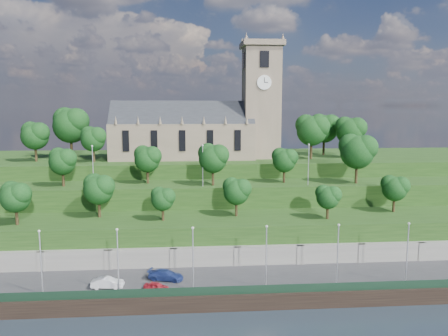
{
  "coord_description": "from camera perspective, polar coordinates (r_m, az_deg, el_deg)",
  "views": [
    {
      "loc": [
        -2.07,
        -54.26,
        26.92
      ],
      "look_at": [
        4.27,
        30.0,
        14.86
      ],
      "focal_mm": 35.0,
      "sensor_mm": 36.0,
      "label": 1
    }
  ],
  "objects": [
    {
      "name": "quay_wall",
      "position": [
        60.09,
        -2.0,
        -17.33
      ],
      "size": [
        160.0,
        0.5,
        2.2
      ],
      "primitive_type": "cube",
      "color": "black",
      "rests_on": "ground"
    },
    {
      "name": "promenade",
      "position": [
        65.64,
        -2.22,
        -15.14
      ],
      "size": [
        160.0,
        12.0,
        2.0
      ],
      "primitive_type": "cube",
      "color": "#2D2D30",
      "rests_on": "ground"
    },
    {
      "name": "car_middle",
      "position": [
        64.27,
        -14.97,
        -14.27
      ],
      "size": [
        4.5,
        1.79,
        1.46
      ],
      "primitive_type": "imported",
      "rotation": [
        0.0,
        0.0,
        1.51
      ],
      "color": "#BBBBC0",
      "rests_on": "promenade"
    },
    {
      "name": "lamp_posts_upper",
      "position": [
        80.96,
        -2.8,
        0.75
      ],
      "size": [
        40.36,
        0.36,
        7.88
      ],
      "color": "#B2B2B7",
      "rests_on": "embankment_upper"
    },
    {
      "name": "ground",
      "position": [
        60.61,
        -2.0,
        -18.25
      ],
      "size": [
        320.0,
        320.0,
        0.0
      ],
      "primitive_type": "plane",
      "color": "black",
      "rests_on": "ground"
    },
    {
      "name": "church",
      "position": [
        100.39,
        -2.68,
        5.6
      ],
      "size": [
        38.6,
        12.35,
        27.6
      ],
      "color": "#6E5E4D",
      "rests_on": "hilltop"
    },
    {
      "name": "lamp_posts_promenade",
      "position": [
        60.13,
        -4.07,
        -11.17
      ],
      "size": [
        60.36,
        0.36,
        8.91
      ],
      "color": "#B2B2B7",
      "rests_on": "promenade"
    },
    {
      "name": "car_right",
      "position": [
        65.32,
        -7.61,
        -13.68
      ],
      "size": [
        5.45,
        3.35,
        1.48
      ],
      "primitive_type": "imported",
      "rotation": [
        0.0,
        0.0,
        1.3
      ],
      "color": "navy",
      "rests_on": "promenade"
    },
    {
      "name": "trees_upper",
      "position": [
        83.22,
        2.22,
        1.68
      ],
      "size": [
        62.0,
        8.7,
        9.61
      ],
      "color": "black",
      "rests_on": "embankment_upper"
    },
    {
      "name": "trees_lower",
      "position": [
        73.94,
        -4.26,
        -3.08
      ],
      "size": [
        69.29,
        8.88,
        7.52
      ],
      "color": "black",
      "rests_on": "embankment_lower"
    },
    {
      "name": "retaining_wall",
      "position": [
        70.63,
        -2.41,
        -12.11
      ],
      "size": [
        160.0,
        2.1,
        5.0
      ],
      "color": "slate",
      "rests_on": "ground"
    },
    {
      "name": "trees_hilltop",
      "position": [
        99.76,
        -2.47,
        5.19
      ],
      "size": [
        76.75,
        15.92,
        11.62
      ],
      "color": "black",
      "rests_on": "hilltop"
    },
    {
      "name": "car_left",
      "position": [
        62.09,
        -8.84,
        -15.05
      ],
      "size": [
        3.69,
        2.4,
        1.17
      ],
      "primitive_type": "imported",
      "rotation": [
        0.0,
        0.0,
        1.25
      ],
      "color": "maroon",
      "rests_on": "promenade"
    },
    {
      "name": "hilltop",
      "position": [
        106.08,
        -3.12,
        -2.44
      ],
      "size": [
        160.0,
        32.0,
        15.0
      ],
      "primitive_type": "cube",
      "color": "#1C3A13",
      "rests_on": "ground"
    },
    {
      "name": "fence",
      "position": [
        60.05,
        -2.04,
        -15.77
      ],
      "size": [
        160.0,
        0.1,
        1.2
      ],
      "primitive_type": "cube",
      "color": "black",
      "rests_on": "promenade"
    },
    {
      "name": "embankment_lower",
      "position": [
        75.84,
        -2.57,
        -9.48
      ],
      "size": [
        160.0,
        12.0,
        8.0
      ],
      "primitive_type": "cube",
      "color": "#1C3A13",
      "rests_on": "ground"
    },
    {
      "name": "embankment_upper",
      "position": [
        85.88,
        -2.81,
        -5.99
      ],
      "size": [
        160.0,
        10.0,
        12.0
      ],
      "primitive_type": "cube",
      "color": "#1C3A13",
      "rests_on": "ground"
    }
  ]
}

